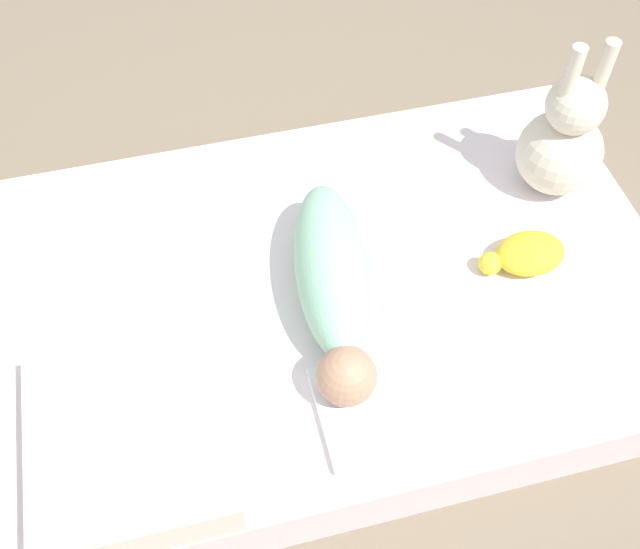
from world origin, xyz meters
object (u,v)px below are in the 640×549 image
(swaddled_baby, at_px, (333,280))
(bunny_plush, at_px, (563,141))
(turtle_plush, at_px, (526,254))
(pillow, at_px, (130,442))

(swaddled_baby, height_order, bunny_plush, bunny_plush)
(bunny_plush, height_order, turtle_plush, bunny_plush)
(swaddled_baby, bearing_deg, turtle_plush, 97.85)
(turtle_plush, bearing_deg, swaddled_baby, -0.30)
(pillow, bearing_deg, turtle_plush, -165.03)
(pillow, distance_m, bunny_plush, 1.12)
(pillow, xyz_separation_m, bunny_plush, (-1.03, -0.44, 0.09))
(swaddled_baby, distance_m, turtle_plush, 0.43)
(pillow, xyz_separation_m, turtle_plush, (-0.87, -0.23, -0.01))
(bunny_plush, distance_m, turtle_plush, 0.28)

